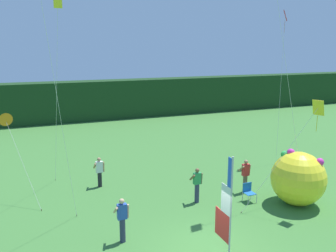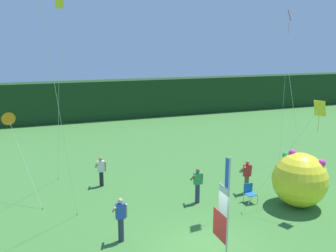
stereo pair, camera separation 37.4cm
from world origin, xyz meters
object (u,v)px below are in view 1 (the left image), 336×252
Objects in this scene: banner_flag at (226,211)px; person_far_right at (197,184)px; kite_red_diamond_3 at (284,29)px; kite_yellow_box_1 at (58,4)px; inflatable_balloon at (298,178)px; folding_chair at (249,191)px; person_near_banner at (245,175)px; kite_yellow_diamond_0 at (313,115)px; person_far_left at (99,171)px; kite_orange_delta_2 at (5,119)px; person_mid_field at (122,219)px.

banner_flag reaches higher than person_far_right.
kite_yellow_box_1 is at bearing -174.53° from kite_red_diamond_3.
inflatable_balloon is 2.38m from folding_chair.
person_far_right is 4.76m from inflatable_balloon.
person_near_banner is 0.18× the size of kite_red_diamond_3.
banner_flag is 0.76× the size of kite_yellow_diamond_0.
kite_yellow_box_1 is at bearing -156.42° from person_far_left.
kite_yellow_box_1 is at bearing 154.69° from folding_chair.
kite_yellow_box_1 is 13.71m from kite_red_diamond_3.
person_far_left is 0.32× the size of kite_yellow_diamond_0.
kite_orange_delta_2 is at bearing 149.84° from kite_yellow_diamond_0.
person_mid_field is at bearing -152.28° from kite_red_diamond_3.
person_near_banner is 1.00× the size of person_far_right.
folding_chair is (6.62, 1.35, -0.43)m from person_mid_field.
inflatable_balloon is at bearing -55.49° from person_near_banner.
person_far_left is at bearing 136.72° from person_far_right.
kite_orange_delta_2 reaches higher than person_mid_field.
kite_orange_delta_2 is at bearing 178.96° from kite_red_diamond_3.
kite_orange_delta_2 is at bearing 158.59° from person_near_banner.
kite_red_diamond_3 is (11.96, 0.58, 7.53)m from person_far_left.
kite_red_diamond_3 is (3.83, 6.95, 3.94)m from kite_yellow_diamond_0.
person_mid_field is at bearing 176.52° from kite_yellow_diamond_0.
person_far_right reaches higher than folding_chair.
kite_red_diamond_3 reaches higher than folding_chair.
kite_yellow_diamond_0 reaches higher than inflatable_balloon.
person_far_left is 0.94× the size of person_far_right.
person_far_right is (1.21, 4.64, -0.94)m from banner_flag.
kite_orange_delta_2 is at bearing 121.03° from person_mid_field.
inflatable_balloon is (4.33, -1.93, 0.36)m from person_far_right.
folding_chair is 4.72m from kite_yellow_diamond_0.
person_mid_field is 8.38m from kite_orange_delta_2.
inflatable_balloon reaches higher than person_far_left.
person_mid_field is 0.19× the size of kite_red_diamond_3.
banner_flag is 0.40× the size of kite_yellow_box_1.
kite_yellow_box_1 reaches higher than banner_flag.
banner_flag is at bearing -130.01° from person_near_banner.
person_near_banner is at bearing 49.99° from banner_flag.
person_near_banner is (4.07, 4.85, -0.93)m from banner_flag.
kite_yellow_diamond_0 is 1.21× the size of kite_orange_delta_2.
person_mid_field is at bearing -153.02° from person_far_right.
banner_flag is 11.45m from kite_yellow_box_1.
person_mid_field is at bearing -178.51° from inflatable_balloon.
kite_yellow_diamond_0 is at bearing -65.16° from person_near_banner.
banner_flag reaches higher than person_mid_field.
banner_flag is 14.41m from kite_red_diamond_3.
person_mid_field is 15.72m from kite_red_diamond_3.
person_mid_field is 1.03× the size of person_far_right.
inflatable_balloon reaches higher than person_mid_field.
kite_yellow_box_1 reaches higher than person_far_right.
folding_chair is at bearing 11.57° from person_mid_field.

